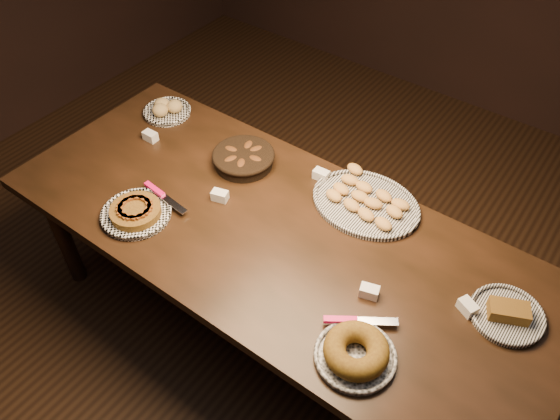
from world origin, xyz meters
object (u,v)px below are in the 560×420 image
Objects in this scene: buffet_table at (274,241)px; bundt_cake_plate at (356,352)px; apple_tart_plate at (136,212)px; madeleine_platter at (366,201)px.

buffet_table is 0.67m from bundt_cake_plate.
apple_tart_plate is 0.67× the size of madeleine_platter.
madeleine_platter is (0.75, 0.64, -0.00)m from apple_tart_plate.
apple_tart_plate reaches higher than buffet_table.
bundt_cake_plate reaches higher than apple_tart_plate.
bundt_cake_plate is at bearing 3.91° from apple_tart_plate.
bundt_cake_plate is at bearing -28.33° from buffet_table.
buffet_table is 0.60m from apple_tart_plate.
apple_tart_plate is 0.98m from madeleine_platter.
madeleine_platter is (0.23, 0.35, 0.09)m from buffet_table.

